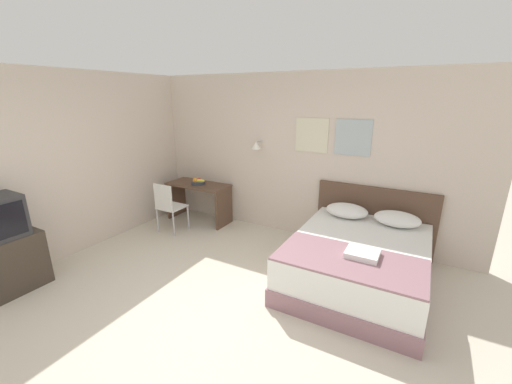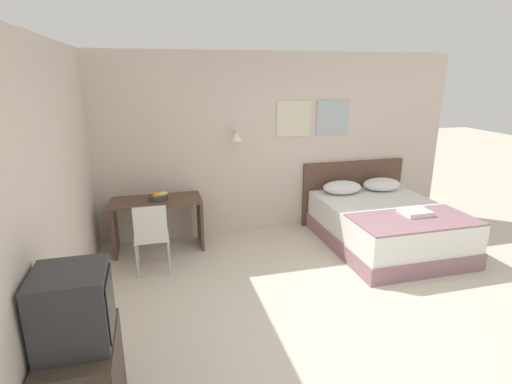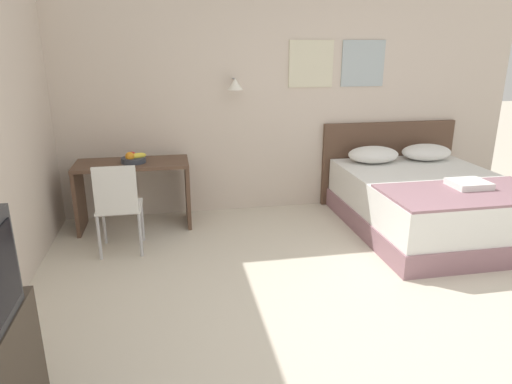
{
  "view_description": "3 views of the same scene",
  "coord_description": "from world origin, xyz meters",
  "px_view_note": "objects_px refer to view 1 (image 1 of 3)",
  "views": [
    {
      "loc": [
        1.97,
        -2.12,
        2.28
      ],
      "look_at": [
        0.02,
        1.39,
        1.05
      ],
      "focal_mm": 22.0,
      "sensor_mm": 36.0,
      "label": 1
    },
    {
      "loc": [
        -1.71,
        -3.01,
        2.36
      ],
      "look_at": [
        -0.59,
        1.21,
        1.04
      ],
      "focal_mm": 28.0,
      "sensor_mm": 36.0,
      "label": 2
    },
    {
      "loc": [
        -1.27,
        -2.59,
        1.9
      ],
      "look_at": [
        -0.57,
        1.14,
        0.68
      ],
      "focal_mm": 32.0,
      "sensor_mm": 36.0,
      "label": 3
    }
  ],
  "objects_px": {
    "bed": "(358,262)",
    "fruit_bowl": "(198,182)",
    "pillow_right": "(397,219)",
    "throw_blanket": "(349,260)",
    "folded_towel_near_foot": "(362,253)",
    "headboard": "(373,219)",
    "pillow_left": "(347,210)",
    "desk_chair": "(168,204)",
    "tv_stand": "(10,263)",
    "desk": "(199,195)"
  },
  "relations": [
    {
      "from": "pillow_left",
      "to": "pillow_right",
      "type": "bearing_deg",
      "value": 0.0
    },
    {
      "from": "throw_blanket",
      "to": "headboard",
      "type": "bearing_deg",
      "value": 90.0
    },
    {
      "from": "pillow_right",
      "to": "fruit_bowl",
      "type": "xyz_separation_m",
      "value": [
        -3.4,
        -0.04,
        0.08
      ]
    },
    {
      "from": "bed",
      "to": "headboard",
      "type": "bearing_deg",
      "value": 90.0
    },
    {
      "from": "bed",
      "to": "desk_chair",
      "type": "relative_size",
      "value": 2.24
    },
    {
      "from": "headboard",
      "to": "tv_stand",
      "type": "distance_m",
      "value": 4.85
    },
    {
      "from": "headboard",
      "to": "fruit_bowl",
      "type": "height_order",
      "value": "headboard"
    },
    {
      "from": "desk_chair",
      "to": "fruit_bowl",
      "type": "bearing_deg",
      "value": 80.14
    },
    {
      "from": "bed",
      "to": "desk",
      "type": "height_order",
      "value": "desk"
    },
    {
      "from": "bed",
      "to": "pillow_right",
      "type": "distance_m",
      "value": 0.89
    },
    {
      "from": "pillow_left",
      "to": "fruit_bowl",
      "type": "height_order",
      "value": "fruit_bowl"
    },
    {
      "from": "pillow_right",
      "to": "headboard",
      "type": "bearing_deg",
      "value": 138.94
    },
    {
      "from": "pillow_right",
      "to": "folded_towel_near_foot",
      "type": "relative_size",
      "value": 1.74
    },
    {
      "from": "fruit_bowl",
      "to": "tv_stand",
      "type": "height_order",
      "value": "fruit_bowl"
    },
    {
      "from": "throw_blanket",
      "to": "folded_towel_near_foot",
      "type": "bearing_deg",
      "value": 52.0
    },
    {
      "from": "bed",
      "to": "headboard",
      "type": "xyz_separation_m",
      "value": [
        0.0,
        1.02,
        0.21
      ]
    },
    {
      "from": "desk",
      "to": "tv_stand",
      "type": "bearing_deg",
      "value": -101.1
    },
    {
      "from": "bed",
      "to": "fruit_bowl",
      "type": "height_order",
      "value": "fruit_bowl"
    },
    {
      "from": "throw_blanket",
      "to": "desk_chair",
      "type": "xyz_separation_m",
      "value": [
        -3.18,
        0.58,
        -0.08
      ]
    },
    {
      "from": "pillow_right",
      "to": "fruit_bowl",
      "type": "relative_size",
      "value": 2.2
    },
    {
      "from": "bed",
      "to": "tv_stand",
      "type": "xyz_separation_m",
      "value": [
        -3.65,
        -2.17,
        0.06
      ]
    },
    {
      "from": "bed",
      "to": "headboard",
      "type": "relative_size",
      "value": 1.16
    },
    {
      "from": "desk",
      "to": "desk_chair",
      "type": "relative_size",
      "value": 1.33
    },
    {
      "from": "pillow_right",
      "to": "bed",
      "type": "bearing_deg",
      "value": -115.14
    },
    {
      "from": "headboard",
      "to": "throw_blanket",
      "type": "height_order",
      "value": "headboard"
    },
    {
      "from": "pillow_right",
      "to": "throw_blanket",
      "type": "distance_m",
      "value": 1.34
    },
    {
      "from": "tv_stand",
      "to": "headboard",
      "type": "bearing_deg",
      "value": 41.18
    },
    {
      "from": "folded_towel_near_foot",
      "to": "fruit_bowl",
      "type": "bearing_deg",
      "value": 160.51
    },
    {
      "from": "throw_blanket",
      "to": "folded_towel_near_foot",
      "type": "height_order",
      "value": "folded_towel_near_foot"
    },
    {
      "from": "pillow_right",
      "to": "desk",
      "type": "height_order",
      "value": "pillow_right"
    },
    {
      "from": "fruit_bowl",
      "to": "tv_stand",
      "type": "xyz_separation_m",
      "value": [
        -0.59,
        -2.86,
        -0.42
      ]
    },
    {
      "from": "headboard",
      "to": "desk",
      "type": "bearing_deg",
      "value": -174.29
    },
    {
      "from": "throw_blanket",
      "to": "fruit_bowl",
      "type": "bearing_deg",
      "value": 157.62
    },
    {
      "from": "pillow_right",
      "to": "tv_stand",
      "type": "height_order",
      "value": "pillow_right"
    },
    {
      "from": "pillow_right",
      "to": "desk_chair",
      "type": "distance_m",
      "value": 3.59
    },
    {
      "from": "pillow_right",
      "to": "desk_chair",
      "type": "relative_size",
      "value": 0.68
    },
    {
      "from": "bed",
      "to": "pillow_left",
      "type": "height_order",
      "value": "pillow_left"
    },
    {
      "from": "headboard",
      "to": "desk_chair",
      "type": "relative_size",
      "value": 1.93
    },
    {
      "from": "bed",
      "to": "headboard",
      "type": "distance_m",
      "value": 1.04
    },
    {
      "from": "headboard",
      "to": "desk",
      "type": "xyz_separation_m",
      "value": [
        -3.08,
        -0.31,
        0.0
      ]
    },
    {
      "from": "pillow_left",
      "to": "desk_chair",
      "type": "bearing_deg",
      "value": -165.82
    },
    {
      "from": "headboard",
      "to": "fruit_bowl",
      "type": "bearing_deg",
      "value": -173.77
    },
    {
      "from": "desk",
      "to": "tv_stand",
      "type": "distance_m",
      "value": 2.94
    },
    {
      "from": "throw_blanket",
      "to": "pillow_left",
      "type": "bearing_deg",
      "value": 104.67
    },
    {
      "from": "headboard",
      "to": "throw_blanket",
      "type": "distance_m",
      "value": 1.6
    },
    {
      "from": "pillow_right",
      "to": "fruit_bowl",
      "type": "distance_m",
      "value": 3.4
    },
    {
      "from": "desk_chair",
      "to": "pillow_right",
      "type": "bearing_deg",
      "value": 11.52
    },
    {
      "from": "throw_blanket",
      "to": "desk",
      "type": "height_order",
      "value": "desk"
    },
    {
      "from": "tv_stand",
      "to": "bed",
      "type": "bearing_deg",
      "value": 30.77
    },
    {
      "from": "pillow_left",
      "to": "pillow_right",
      "type": "xyz_separation_m",
      "value": [
        0.68,
        0.0,
        0.0
      ]
    }
  ]
}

